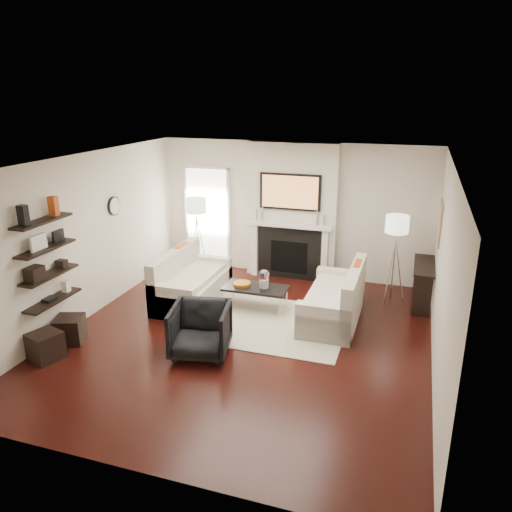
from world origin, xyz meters
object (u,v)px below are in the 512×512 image
(loveseat_left_base, at_px, (193,290))
(lamp_left_shade, at_px, (196,205))
(loveseat_right_base, at_px, (332,308))
(coffee_table, at_px, (256,288))
(ottoman_near, at_px, (70,330))
(lamp_right_shade, at_px, (397,224))
(armchair, at_px, (200,328))

(loveseat_left_base, relative_size, lamp_left_shade, 4.50)
(loveseat_right_base, bearing_deg, coffee_table, -179.65)
(loveseat_left_base, distance_m, coffee_table, 1.21)
(loveseat_right_base, height_order, coffee_table, same)
(loveseat_left_base, bearing_deg, lamp_left_shade, 110.33)
(loveseat_left_base, height_order, ottoman_near, loveseat_left_base)
(coffee_table, distance_m, lamp_right_shade, 2.67)
(coffee_table, distance_m, lamp_left_shade, 2.39)
(loveseat_right_base, bearing_deg, ottoman_near, -151.29)
(loveseat_left_base, relative_size, lamp_right_shade, 4.50)
(lamp_left_shade, bearing_deg, ottoman_near, -100.57)
(lamp_left_shade, bearing_deg, lamp_right_shade, -3.98)
(coffee_table, bearing_deg, loveseat_left_base, -179.95)
(loveseat_left_base, relative_size, loveseat_right_base, 1.00)
(lamp_left_shade, bearing_deg, coffee_table, -38.38)
(armchair, relative_size, lamp_left_shade, 2.07)
(loveseat_right_base, xyz_separation_m, lamp_right_shade, (0.88, 1.06, 1.24))
(loveseat_right_base, xyz_separation_m, armchair, (-1.61, -1.72, 0.20))
(lamp_right_shade, bearing_deg, ottoman_near, -145.99)
(lamp_right_shade, height_order, ottoman_near, lamp_right_shade)
(lamp_left_shade, xyz_separation_m, lamp_right_shade, (3.90, -0.27, 0.00))
(loveseat_right_base, relative_size, lamp_right_shade, 4.50)
(lamp_left_shade, relative_size, ottoman_near, 1.00)
(lamp_left_shade, bearing_deg, loveseat_right_base, -23.71)
(loveseat_right_base, distance_m, ottoman_near, 4.15)
(loveseat_left_base, bearing_deg, lamp_right_shade, 17.37)
(loveseat_right_base, distance_m, coffee_table, 1.35)
(lamp_right_shade, xyz_separation_m, ottoman_near, (-4.52, -3.05, -1.25))
(armchair, bearing_deg, loveseat_right_base, 35.14)
(coffee_table, xyz_separation_m, armchair, (-0.27, -1.71, 0.01))
(coffee_table, distance_m, ottoman_near, 3.05)
(ottoman_near, bearing_deg, loveseat_right_base, 28.71)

